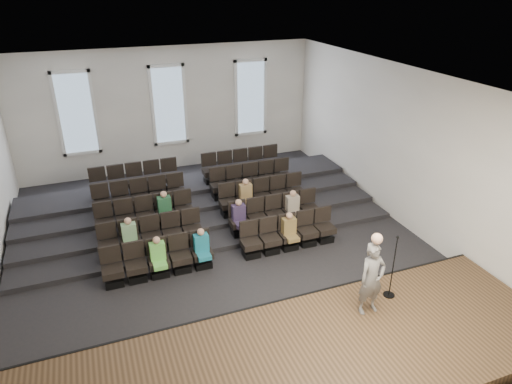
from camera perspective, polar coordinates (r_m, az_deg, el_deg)
ground at (r=13.72m, az=-4.34°, el=-7.27°), size 14.00×14.00×0.00m
ceiling at (r=11.81m, az=-5.15°, el=13.69°), size 12.00×14.00×0.02m
wall_back at (r=19.06m, az=-10.83°, el=10.06°), size 12.00×0.04×5.00m
wall_front at (r=7.10m, az=12.58°, el=-18.72°), size 12.00×0.04×5.00m
wall_right at (r=15.22m, az=17.66°, el=5.43°), size 0.04×14.00×5.00m
stage at (r=9.84m, az=4.89°, el=-21.12°), size 11.80×3.60×0.50m
stage_lip at (r=11.02m, az=0.82°, el=-14.94°), size 11.80×0.06×0.52m
risers at (r=16.31m, az=-7.61°, el=-1.03°), size 11.80×4.80×0.60m
seating_rows at (r=14.67m, az=-6.18°, el=-1.97°), size 6.80×4.70×1.67m
windows at (r=18.94m, az=-10.84°, el=10.59°), size 8.44×0.10×3.24m
audience at (r=13.57m, az=-4.85°, el=-3.69°), size 5.45×2.64×1.10m
speaker at (r=10.49m, az=14.27°, el=-10.47°), size 0.65×0.44×1.74m
mic_stand at (r=11.30m, az=16.56°, el=-10.30°), size 0.27×0.27×1.64m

